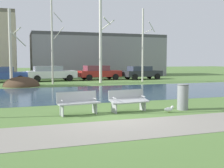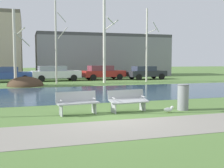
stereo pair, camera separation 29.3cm
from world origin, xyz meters
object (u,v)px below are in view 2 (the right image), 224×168
(parked_sedan_second_blue, at_px, (8,74))
(parked_hatch_third_white, at_px, (55,73))
(bench_right, at_px, (128,100))
(seagull, at_px, (169,109))
(bench_left, at_px, (78,102))
(parked_wagon_fourth_red, at_px, (103,72))
(trash_bin, at_px, (183,97))
(parked_suv_fifth_dark, at_px, (146,72))

(parked_sedan_second_blue, distance_m, parked_hatch_third_white, 4.49)
(bench_right, relative_size, parked_hatch_third_white, 0.34)
(parked_hatch_third_white, bearing_deg, seagull, -82.01)
(bench_left, xyz_separation_m, parked_hatch_third_white, (0.92, 17.87, 0.32))
(parked_hatch_third_white, height_order, parked_wagon_fourth_red, parked_wagon_fourth_red)
(parked_sedan_second_blue, relative_size, parked_hatch_third_white, 0.89)
(bench_right, bearing_deg, parked_sedan_second_blue, 107.50)
(seagull, bearing_deg, trash_bin, 22.69)
(bench_left, relative_size, parked_suv_fifth_dark, 0.39)
(bench_right, bearing_deg, parked_wagon_fourth_red, 77.95)
(seagull, height_order, parked_hatch_third_white, parked_hatch_third_white)
(parked_suv_fifth_dark, bearing_deg, trash_bin, -109.27)
(bench_left, distance_m, parked_sedan_second_blue, 18.22)
(parked_suv_fifth_dark, bearing_deg, seagull, -111.28)
(bench_right, relative_size, parked_wagon_fourth_red, 0.36)
(bench_left, height_order, seagull, bench_left)
(seagull, distance_m, parked_suv_fifth_dark, 19.38)
(trash_bin, relative_size, parked_suv_fifth_dark, 0.25)
(trash_bin, relative_size, parked_wagon_fourth_red, 0.24)
(seagull, xyz_separation_m, parked_hatch_third_white, (-2.61, 18.57, 0.66))
(bench_left, relative_size, trash_bin, 1.54)
(seagull, height_order, parked_wagon_fourth_red, parked_wagon_fourth_red)
(parked_hatch_third_white, bearing_deg, bench_left, -92.93)
(seagull, xyz_separation_m, parked_sedan_second_blue, (-7.09, 18.56, 0.64))
(parked_suv_fifth_dark, bearing_deg, parked_hatch_third_white, 176.93)
(bench_left, distance_m, bench_right, 2.06)
(seagull, height_order, parked_sedan_second_blue, parked_sedan_second_blue)
(bench_right, distance_m, parked_hatch_third_white, 17.91)
(seagull, distance_m, parked_wagon_fourth_red, 19.02)
(parked_wagon_fourth_red, bearing_deg, bench_right, -102.05)
(parked_sedan_second_blue, bearing_deg, seagull, -69.08)
(parked_sedan_second_blue, bearing_deg, parked_wagon_fourth_red, 1.78)
(bench_left, xyz_separation_m, parked_suv_fifth_dark, (10.55, 17.35, 0.29))
(bench_left, relative_size, parked_sedan_second_blue, 0.38)
(trash_bin, height_order, seagull, trash_bin)
(parked_hatch_third_white, distance_m, parked_wagon_fourth_red, 5.02)
(parked_wagon_fourth_red, bearing_deg, parked_sedan_second_blue, -178.22)
(bench_left, xyz_separation_m, trash_bin, (4.36, -0.35, 0.09))
(trash_bin, height_order, parked_wagon_fourth_red, parked_wagon_fourth_red)
(trash_bin, xyz_separation_m, parked_suv_fifth_dark, (6.19, 17.70, 0.20))
(bench_left, height_order, parked_hatch_third_white, parked_hatch_third_white)
(bench_left, xyz_separation_m, parked_wagon_fourth_red, (5.93, 18.16, 0.32))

